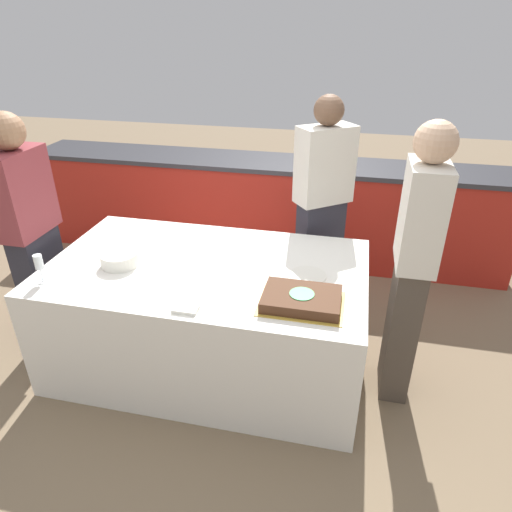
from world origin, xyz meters
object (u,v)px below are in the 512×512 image
Objects in this scene: plate_stack at (120,259)px; person_cutting_cake at (322,208)px; person_seated_left at (31,232)px; person_seated_right at (413,266)px; wine_glass at (39,264)px; cake at (302,299)px.

person_cutting_cake is (1.14, 0.90, 0.08)m from plate_stack.
person_seated_right is at bearing -90.00° from person_seated_left.
wine_glass is 0.51m from person_seated_left.
person_cutting_cake is (1.48, 1.18, 0.00)m from wine_glass.
plate_stack reaches higher than cake.
person_seated_left is at bearing 170.92° from plate_stack.
wine_glass is at bearing -176.44° from cake.
person_seated_left reaches higher than cake.
cake is 1.15m from plate_stack.
person_seated_right is (0.57, 0.29, 0.11)m from cake.
plate_stack is 0.14× the size of person_seated_right.
person_cutting_cake is 1.02× the size of person_seated_left.
wine_glass is (-0.34, -0.28, 0.07)m from plate_stack.
person_cutting_cake is at bearing -66.43° from person_seated_left.
person_cutting_cake is 1.98m from person_seated_left.
person_seated_right reaches higher than wine_glass.
plate_stack is (-1.14, 0.19, 0.01)m from cake.
person_cutting_cake is at bearing 90.00° from cake.
wine_glass is 0.10× the size of person_seated_right.
person_cutting_cake is 0.99× the size of person_seated_right.
person_cutting_cake is (0.00, 1.08, 0.08)m from cake.
wine_glass is (-1.48, -0.09, 0.08)m from cake.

